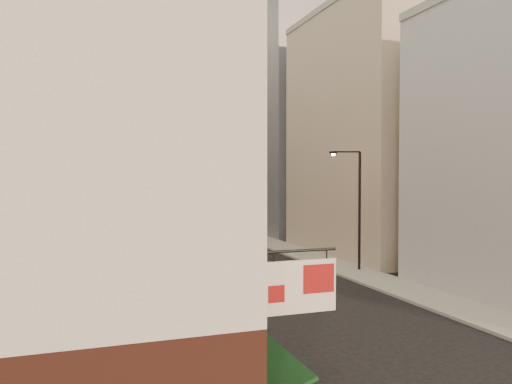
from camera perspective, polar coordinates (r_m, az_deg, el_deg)
name	(u,v)px	position (r m, az deg, el deg)	size (l,w,h in m)	color
sidewalk_left	(118,230)	(61.81, -15.45, -4.26)	(3.00, 140.00, 0.15)	gray
sidewalk_right	(224,227)	(64.03, -3.73, -3.99)	(3.00, 140.00, 0.15)	gray
near_building_left	(72,191)	(15.34, -20.25, 0.12)	(8.30, 23.04, 12.30)	#54281E
left_bldg_beige	(58,151)	(32.40, -21.68, 4.38)	(8.00, 12.00, 16.00)	tan
left_bldg_grey	(65,138)	(48.48, -20.98, 5.82)	(8.00, 16.00, 20.00)	#9C9DA2
left_bldg_tan	(69,161)	(66.38, -20.56, 3.38)	(8.00, 18.00, 17.00)	#9D7C63
left_bldg_wingrid	(72,143)	(86.52, -20.33, 5.29)	(8.00, 20.00, 24.00)	gray
right_bldg_beige	(368,134)	(43.03, 12.65, 6.43)	(8.00, 16.00, 20.00)	tan
right_bldg_wingrid	(278,123)	(61.12, 2.55, 7.88)	(8.00, 20.00, 26.00)	gray
highrise	(250,69)	(91.16, -0.64, 13.88)	(21.00, 23.00, 51.20)	gray
clock_tower	(133,119)	(99.45, -13.85, 8.12)	(14.00, 14.00, 44.90)	#9D7C63
white_tower	(207,107)	(87.71, -5.66, 9.67)	(8.00, 8.00, 41.50)	silver
streetlamp_mid	(356,203)	(34.44, 11.41, -1.23)	(2.07, 0.84, 8.19)	black
traffic_light_left	(129,211)	(45.60, -14.35, -2.13)	(0.54, 0.42, 5.00)	black
traffic_light_right	(253,202)	(51.60, -0.32, -1.18)	(0.64, 0.62, 5.00)	black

